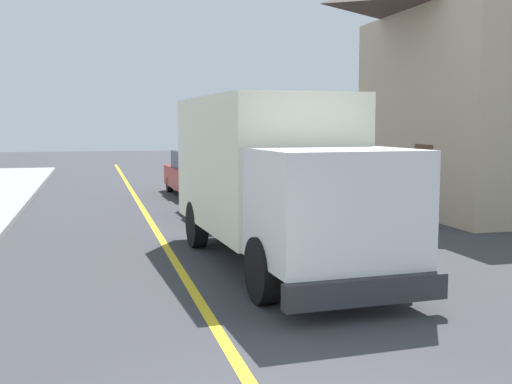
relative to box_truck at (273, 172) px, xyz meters
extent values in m
cube|color=gold|center=(-1.81, 3.09, -1.76)|extent=(0.16, 56.00, 0.01)
cube|color=#F2EDCC|center=(-0.04, 0.73, 0.13)|extent=(2.67, 5.12, 2.60)
cube|color=white|center=(0.15, -2.76, -0.32)|extent=(2.39, 2.12, 1.70)
cube|color=#1E2D3D|center=(0.20, -3.66, 0.06)|extent=(2.04, 0.19, 0.75)
cube|color=#2D2D33|center=(0.21, -3.84, -1.35)|extent=(2.41, 0.33, 0.36)
cylinder|color=black|center=(1.19, -2.50, -1.27)|extent=(0.35, 1.01, 1.00)
cylinder|color=black|center=(-0.91, -2.62, -1.27)|extent=(0.35, 1.01, 1.00)
cylinder|color=black|center=(0.94, 2.04, -1.27)|extent=(0.35, 1.01, 1.00)
cylinder|color=black|center=(-1.16, 1.92, -1.27)|extent=(0.35, 1.01, 1.00)
cube|color=black|center=(0.36, 5.84, -1.12)|extent=(1.99, 4.47, 0.76)
cube|color=#1E2D3D|center=(0.36, 5.99, -0.42)|extent=(1.66, 1.87, 0.64)
cylinder|color=black|center=(1.21, 4.46, -1.45)|extent=(0.25, 0.65, 0.64)
cylinder|color=black|center=(-0.37, 4.39, -1.45)|extent=(0.25, 0.65, 0.64)
cylinder|color=black|center=(1.09, 7.28, -1.45)|extent=(0.25, 0.65, 0.64)
cylinder|color=black|center=(-0.49, 7.21, -1.45)|extent=(0.25, 0.65, 0.64)
cube|color=maroon|center=(0.47, 11.98, -1.12)|extent=(1.96, 4.46, 0.76)
cube|color=#1E2D3D|center=(0.47, 12.13, -0.42)|extent=(1.65, 1.86, 0.64)
cylinder|color=black|center=(1.31, 10.60, -1.45)|extent=(0.24, 0.65, 0.64)
cylinder|color=black|center=(-0.26, 10.54, -1.45)|extent=(0.24, 0.65, 0.64)
cylinder|color=black|center=(1.21, 13.42, -1.45)|extent=(0.24, 0.65, 0.64)
cylinder|color=black|center=(-0.37, 13.36, -1.45)|extent=(0.24, 0.65, 0.64)
cube|color=brown|center=(5.74, 4.45, -0.72)|extent=(0.10, 1.00, 2.10)
camera|label=1|loc=(-3.33, -11.47, 0.89)|focal=44.17mm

